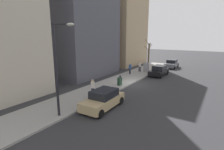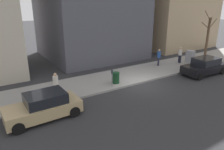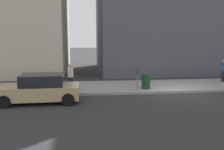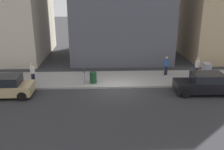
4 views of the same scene
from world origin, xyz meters
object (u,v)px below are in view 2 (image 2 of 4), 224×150
Objects in this scene: parked_car_black at (204,66)px; parked_car_tan at (44,106)px; trash_bin at (116,78)px; pedestrian_near_meter at (180,54)px; bare_tree at (208,36)px; parking_meter at (112,76)px; pedestrian_far_corner at (56,83)px; utility_box at (190,58)px; pedestrian_midblock at (159,56)px.

parked_car_black and parked_car_tan have the same top height.
pedestrian_near_meter is (1.32, -8.86, 0.49)m from trash_bin.
pedestrian_near_meter is at bearing 94.58° from bare_tree.
pedestrian_near_meter is at bearing -79.45° from parking_meter.
parking_meter is at bearing -81.80° from pedestrian_far_corner.
parked_car_black reaches higher than parking_meter.
pedestrian_near_meter is at bearing -9.15° from parked_car_black.
parked_car_black is 14.49m from parked_car_tan.
parked_car_tan is 2.56× the size of pedestrian_near_meter.
parked_car_tan is 2.77m from pedestrian_far_corner.
parked_car_tan reaches higher than parking_meter.
pedestrian_far_corner reaches higher than trash_bin.
utility_box is (0.85, -9.95, -0.13)m from parking_meter.
parking_meter is at bearing 98.57° from bare_tree.
parked_car_tan is 3.14× the size of parking_meter.
bare_tree is 18.56m from pedestrian_far_corner.
parked_car_tan is 15.53m from pedestrian_near_meter.
trash_bin is at bearing 92.46° from utility_box.
pedestrian_far_corner is (0.66, 4.13, 0.11)m from parking_meter.
parked_car_black is 0.83× the size of bare_tree.
parked_car_tan is 6.63m from trash_bin.
parked_car_tan is at bearing 106.16° from parking_meter.
parking_meter is 0.81× the size of pedestrian_near_meter.
pedestrian_midblock reaches higher than parking_meter.
pedestrian_near_meter is (-0.39, 4.80, -1.40)m from bare_tree.
pedestrian_near_meter is (3.42, -0.66, 0.35)m from parked_car_black.
utility_box is 0.86× the size of pedestrian_midblock.
parked_car_tan is at bearing 91.68° from parked_car_black.
parked_car_black is at bearing -178.44° from pedestrian_near_meter.
pedestrian_midblock is at bearing 91.84° from pedestrian_near_meter.
trash_bin is (-1.71, 13.66, -1.89)m from bare_tree.
parked_car_tan is 2.97× the size of utility_box.
bare_tree is at bearing -72.99° from pedestrian_near_meter.
parked_car_black is at bearing -100.54° from parking_meter.
utility_box is at bearing -85.12° from parking_meter.
pedestrian_near_meter reaches higher than parked_car_tan.
parked_car_black is 6.88m from bare_tree.
pedestrian_midblock and pedestrian_far_corner have the same top height.
pedestrian_midblock is (1.40, 3.00, 0.24)m from utility_box.
pedestrian_near_meter is (0.92, 0.44, 0.24)m from utility_box.
parking_meter is 0.88m from trash_bin.
pedestrian_near_meter is 2.60m from pedestrian_midblock.
bare_tree reaches higher than pedestrian_far_corner.
pedestrian_midblock is (1.80, -6.30, 0.49)m from trash_bin.
parked_car_tan is (0.01, 14.49, 0.00)m from parked_car_black.
pedestrian_near_meter is at bearing -81.52° from trash_bin.
utility_box is 0.28× the size of bare_tree.
trash_bin is 0.54× the size of pedestrian_midblock.
parked_car_tan is at bearing 163.89° from pedestrian_far_corner.
pedestrian_far_corner is at bearing 107.09° from pedestrian_near_meter.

